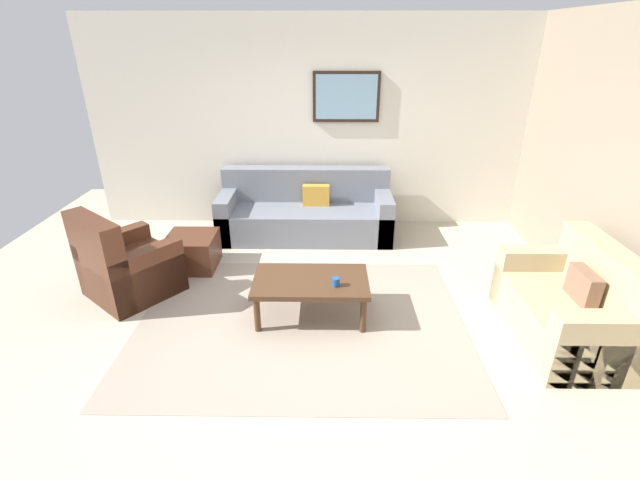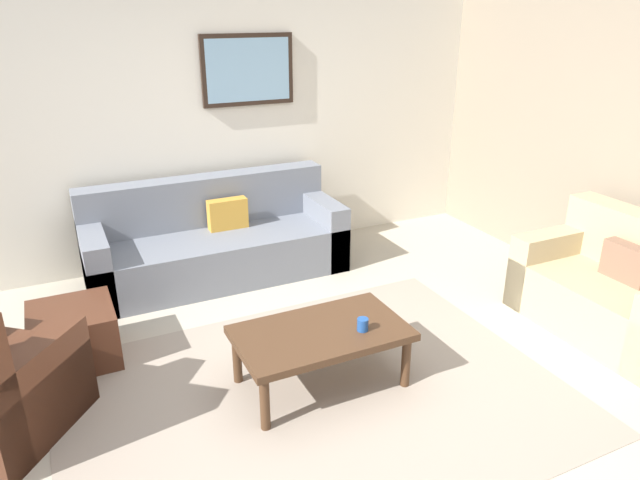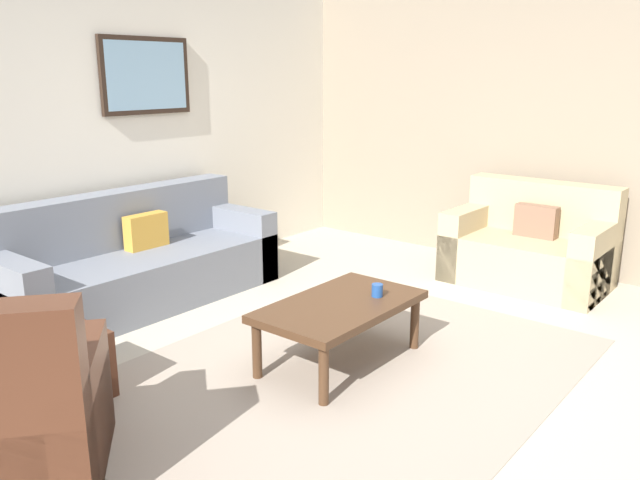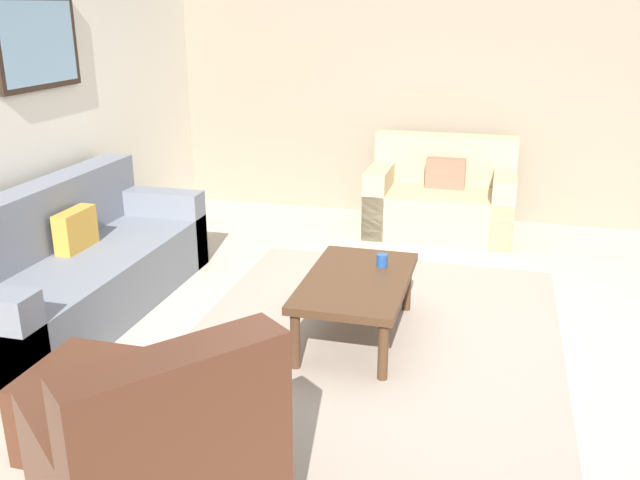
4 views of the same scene
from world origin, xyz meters
name	(u,v)px [view 4 (image 4 of 4)]	position (x,y,z in m)	size (l,w,h in m)	color
ground_plane	(370,345)	(0.00, 0.00, 0.00)	(8.00, 8.00, 0.00)	#B2A893
stone_feature_panel	(431,75)	(3.00, 0.00, 1.40)	(0.12, 5.20, 2.80)	gray
area_rug	(370,344)	(0.00, 0.00, 0.00)	(3.13, 2.36, 0.01)	gray
couch_main	(67,272)	(-0.04, 2.11, 0.30)	(2.30, 0.87, 0.88)	slate
couch_loveseat	(441,199)	(2.47, -0.21, 0.30)	(0.83, 1.33, 0.88)	tan
armchair_leather	(161,479)	(-1.87, 0.47, 0.31)	(1.13, 1.13, 0.95)	#4C2819
ottoman	(93,407)	(-1.35, 1.11, 0.20)	(0.56, 0.56, 0.40)	#4C2819
coffee_table	(357,285)	(0.09, 0.11, 0.36)	(1.10, 0.64, 0.41)	#472D1C
cup	(382,260)	(0.33, -0.01, 0.45)	(0.07, 0.07, 0.08)	#1E478C
framed_artwork	(38,43)	(0.50, 2.51, 1.79)	(0.88, 0.04, 0.64)	black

